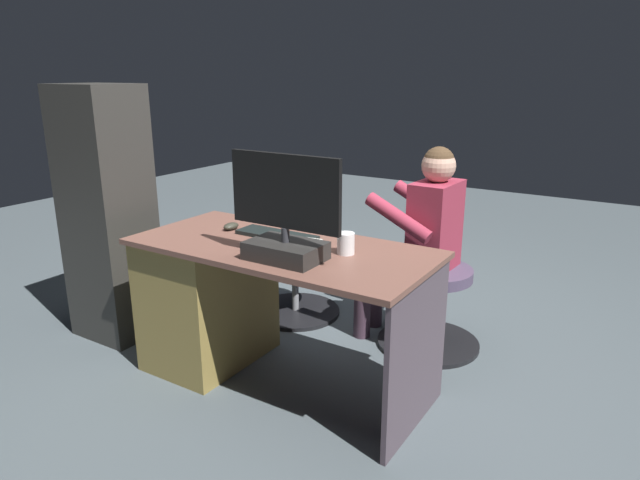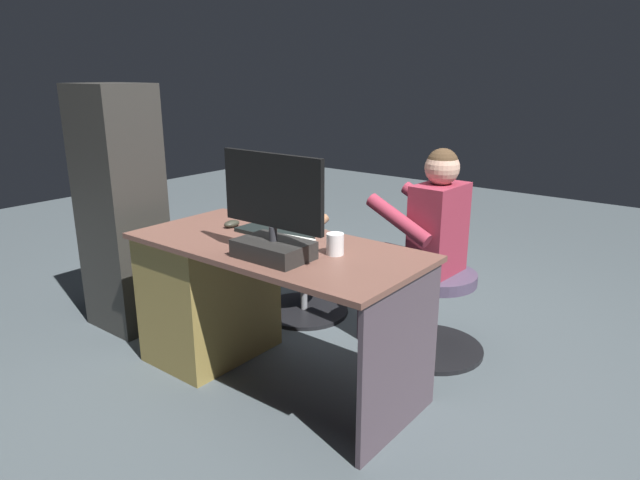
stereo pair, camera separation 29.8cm
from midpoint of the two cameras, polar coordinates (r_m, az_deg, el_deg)
ground_plane at (r=3.22m, az=-2.49°, el=-11.36°), size 10.00×10.00×0.00m
desk at (r=3.03m, az=-12.64°, el=-5.52°), size 1.46×0.69×0.73m
monitor at (r=2.42m, az=-7.07°, el=1.55°), size 0.55×0.22×0.46m
keyboard at (r=2.80m, az=-7.46°, el=0.47°), size 0.42×0.14×0.02m
computer_mouse at (r=2.96m, az=-11.90°, el=1.34°), size 0.06×0.10×0.04m
cup at (r=2.50m, az=-0.75°, el=-0.40°), size 0.08×0.08×0.10m
tv_remote at (r=2.69m, az=-9.53°, el=-0.32°), size 0.10×0.16×0.02m
notebook_binder at (r=2.59m, az=-6.62°, el=-0.80°), size 0.26×0.33×0.02m
office_chair_teddy at (r=3.61m, az=-4.91°, el=-3.71°), size 0.57×0.57×0.47m
teddy_bear at (r=3.51m, az=-4.95°, el=2.15°), size 0.25×0.25×0.36m
visitor_chair at (r=3.22m, az=8.55°, el=-6.36°), size 0.58×0.58×0.47m
person at (r=3.12m, az=7.31°, el=0.89°), size 0.54×0.49×1.14m
equipment_rack at (r=3.48m, az=-23.08°, el=2.30°), size 0.44×0.36×1.46m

